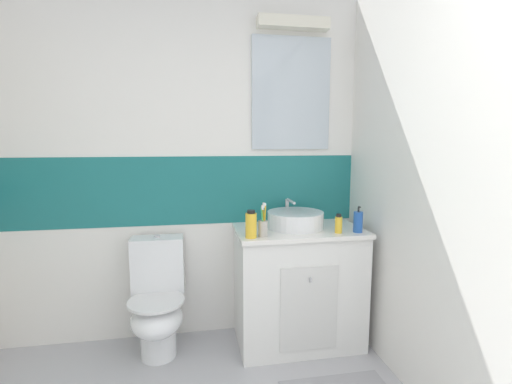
{
  "coord_description": "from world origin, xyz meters",
  "views": [
    {
      "loc": [
        0.06,
        -0.28,
        1.46
      ],
      "look_at": [
        0.47,
        1.99,
        1.14
      ],
      "focal_mm": 25.58,
      "sensor_mm": 36.0,
      "label": 1
    }
  ],
  "objects_px": {
    "sink_basin": "(295,219)",
    "toothbrush_cup": "(263,227)",
    "toilet": "(157,302)",
    "soap_dispenser": "(358,222)",
    "lotion_bottle_short": "(339,224)",
    "mouthwash_bottle": "(251,225)"
  },
  "relations": [
    {
      "from": "sink_basin",
      "to": "lotion_bottle_short",
      "type": "relative_size",
      "value": 3.41
    },
    {
      "from": "sink_basin",
      "to": "soap_dispenser",
      "type": "xyz_separation_m",
      "value": [
        0.38,
        -0.2,
        0.01
      ]
    },
    {
      "from": "toilet",
      "to": "toothbrush_cup",
      "type": "distance_m",
      "value": 0.9
    },
    {
      "from": "sink_basin",
      "to": "toothbrush_cup",
      "type": "bearing_deg",
      "value": -143.73
    },
    {
      "from": "sink_basin",
      "to": "lotion_bottle_short",
      "type": "distance_m",
      "value": 0.31
    },
    {
      "from": "mouthwash_bottle",
      "to": "soap_dispenser",
      "type": "bearing_deg",
      "value": 0.85
    },
    {
      "from": "sink_basin",
      "to": "toilet",
      "type": "distance_m",
      "value": 1.11
    },
    {
      "from": "toothbrush_cup",
      "to": "soap_dispenser",
      "type": "bearing_deg",
      "value": -0.2
    },
    {
      "from": "soap_dispenser",
      "to": "sink_basin",
      "type": "bearing_deg",
      "value": 151.87
    },
    {
      "from": "sink_basin",
      "to": "toilet",
      "type": "height_order",
      "value": "sink_basin"
    },
    {
      "from": "sink_basin",
      "to": "toothbrush_cup",
      "type": "xyz_separation_m",
      "value": [
        -0.27,
        -0.2,
        0.0
      ]
    },
    {
      "from": "sink_basin",
      "to": "toothbrush_cup",
      "type": "height_order",
      "value": "toothbrush_cup"
    },
    {
      "from": "sink_basin",
      "to": "soap_dispenser",
      "type": "relative_size",
      "value": 2.44
    },
    {
      "from": "sink_basin",
      "to": "mouthwash_bottle",
      "type": "bearing_deg",
      "value": -148.9
    },
    {
      "from": "lotion_bottle_short",
      "to": "mouthwash_bottle",
      "type": "distance_m",
      "value": 0.6
    },
    {
      "from": "toilet",
      "to": "toothbrush_cup",
      "type": "xyz_separation_m",
      "value": [
        0.69,
        -0.2,
        0.54
      ]
    },
    {
      "from": "mouthwash_bottle",
      "to": "toothbrush_cup",
      "type": "bearing_deg",
      "value": 9.22
    },
    {
      "from": "toilet",
      "to": "toothbrush_cup",
      "type": "bearing_deg",
      "value": -16.01
    },
    {
      "from": "sink_basin",
      "to": "mouthwash_bottle",
      "type": "xyz_separation_m",
      "value": [
        -0.35,
        -0.21,
        0.02
      ]
    },
    {
      "from": "soap_dispenser",
      "to": "mouthwash_bottle",
      "type": "height_order",
      "value": "soap_dispenser"
    },
    {
      "from": "soap_dispenser",
      "to": "lotion_bottle_short",
      "type": "distance_m",
      "value": 0.14
    },
    {
      "from": "toothbrush_cup",
      "to": "lotion_bottle_short",
      "type": "bearing_deg",
      "value": 0.33
    }
  ]
}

